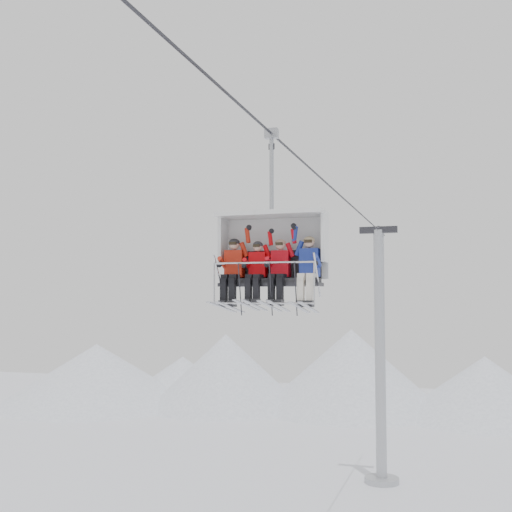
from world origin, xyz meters
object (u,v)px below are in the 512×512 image
(chairlift_carrier, at_px, (273,248))
(skier_center_right, at_px, (280,269))
(lift_tower_right, at_px, (380,371))
(skier_center_left, at_px, (257,270))
(skier_far_left, at_px, (233,269))
(skier_far_right, at_px, (309,268))

(chairlift_carrier, distance_m, skier_center_right, 0.62)
(lift_tower_right, relative_size, chairlift_carrier, 3.38)
(chairlift_carrier, relative_size, skier_center_left, 2.36)
(skier_far_left, bearing_deg, skier_center_left, -1.00)
(skier_center_left, relative_size, skier_center_right, 1.00)
(skier_center_right, bearing_deg, skier_center_left, -179.53)
(lift_tower_right, height_order, skier_far_right, lift_tower_right)
(chairlift_carrier, bearing_deg, skier_far_left, -160.48)
(chairlift_carrier, xyz_separation_m, skier_far_right, (0.88, -0.30, -0.47))
(skier_center_right, bearing_deg, chairlift_carrier, 126.64)
(skier_far_left, relative_size, skier_center_left, 1.00)
(skier_far_left, bearing_deg, skier_center_right, -0.29)
(skier_center_left, distance_m, skier_far_right, 1.18)
(skier_center_right, relative_size, skier_far_right, 1.00)
(skier_center_left, distance_m, skier_center_right, 0.53)
(chairlift_carrier, bearing_deg, skier_center_right, -53.36)
(skier_far_right, bearing_deg, chairlift_carrier, 161.01)
(skier_far_left, bearing_deg, lift_tower_right, 87.66)
(lift_tower_right, height_order, skier_center_left, lift_tower_right)
(skier_far_left, xyz_separation_m, skier_center_right, (1.09, -0.01, -0.02))
(chairlift_carrier, height_order, skier_far_left, chairlift_carrier)
(lift_tower_right, xyz_separation_m, skier_center_right, (0.23, -21.00, 4.42))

